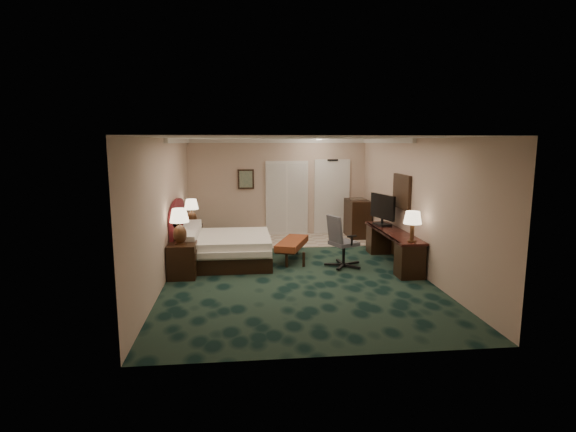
{
  "coord_description": "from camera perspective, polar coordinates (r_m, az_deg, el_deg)",
  "views": [
    {
      "loc": [
        -1.06,
        -8.86,
        2.62
      ],
      "look_at": [
        -0.05,
        0.6,
        1.05
      ],
      "focal_mm": 28.0,
      "sensor_mm": 36.0,
      "label": 1
    }
  ],
  "objects": [
    {
      "name": "headboard",
      "position": [
        10.14,
        -13.81,
        -1.84
      ],
      "size": [
        0.12,
        2.0,
        1.4
      ],
      "primitive_type": null,
      "color": "#501414",
      "rests_on": "ground"
    },
    {
      "name": "lamp_near",
      "position": [
        8.88,
        -13.59,
        -1.31
      ],
      "size": [
        0.39,
        0.39,
        0.7
      ],
      "primitive_type": null,
      "rotation": [
        0.0,
        0.0,
        -0.04
      ],
      "color": "#31200F",
      "rests_on": "nightstand_near"
    },
    {
      "name": "wall_art",
      "position": [
        12.61,
        -5.37,
        4.68
      ],
      "size": [
        0.45,
        0.06,
        0.55
      ],
      "primitive_type": "cube",
      "color": "#4A6757",
      "rests_on": "wall_back"
    },
    {
      "name": "wall_left",
      "position": [
        9.07,
        -15.17,
        0.97
      ],
      "size": [
        0.0,
        7.5,
        2.7
      ],
      "primitive_type": "cube",
      "color": "#CAAF98",
      "rests_on": "ground"
    },
    {
      "name": "nightstand_near",
      "position": [
        9.06,
        -13.26,
        -5.52
      ],
      "size": [
        0.54,
        0.61,
        0.67
      ],
      "primitive_type": "cube",
      "color": "black",
      "rests_on": "ground"
    },
    {
      "name": "wall_mirror",
      "position": [
        10.15,
        14.25,
        3.01
      ],
      "size": [
        0.05,
        0.95,
        0.75
      ],
      "primitive_type": "cube",
      "color": "white",
      "rests_on": "wall_right"
    },
    {
      "name": "tile_patch",
      "position": [
        12.21,
        3.29,
        -3.03
      ],
      "size": [
        3.2,
        1.7,
        0.01
      ],
      "primitive_type": "cube",
      "color": "#BDA790",
      "rests_on": "ground"
    },
    {
      "name": "entry_door",
      "position": [
        12.95,
        5.58,
        2.34
      ],
      "size": [
        1.02,
        0.06,
        2.18
      ],
      "primitive_type": "cube",
      "color": "silver",
      "rests_on": "ground"
    },
    {
      "name": "closet_doors",
      "position": [
        12.74,
        -0.15,
        2.27
      ],
      "size": [
        1.2,
        0.06,
        2.1
      ],
      "primitive_type": "cube",
      "color": "#B8B7AF",
      "rests_on": "ground"
    },
    {
      "name": "bed",
      "position": [
        9.92,
        -8.01,
        -4.21
      ],
      "size": [
        1.97,
        1.82,
        0.62
      ],
      "primitive_type": "cube",
      "color": "white",
      "rests_on": "ground"
    },
    {
      "name": "bed_bench",
      "position": [
        10.11,
        0.52,
        -4.34
      ],
      "size": [
        0.91,
        1.42,
        0.46
      ],
      "primitive_type": "cube",
      "rotation": [
        0.0,
        0.0,
        -0.36
      ],
      "color": "maroon",
      "rests_on": "ground"
    },
    {
      "name": "floor",
      "position": [
        9.3,
        0.71,
        -7.01
      ],
      "size": [
        5.0,
        7.5,
        0.0
      ],
      "primitive_type": "cube",
      "color": "black",
      "rests_on": "ground"
    },
    {
      "name": "minibar",
      "position": [
        12.66,
        8.79,
        -0.29
      ],
      "size": [
        0.55,
        0.99,
        1.04
      ],
      "primitive_type": "cube",
      "color": "black",
      "rests_on": "ground"
    },
    {
      "name": "wall_back",
      "position": [
        12.72,
        -1.29,
        3.62
      ],
      "size": [
        5.0,
        0.0,
        2.7
      ],
      "primitive_type": "cube",
      "color": "#CAAF98",
      "rests_on": "ground"
    },
    {
      "name": "desk_chair",
      "position": [
        9.56,
        7.11,
        -3.17
      ],
      "size": [
        0.85,
        0.83,
        1.12
      ],
      "primitive_type": null,
      "rotation": [
        0.0,
        0.0,
        0.43
      ],
      "color": "#535354",
      "rests_on": "ground"
    },
    {
      "name": "desk",
      "position": [
        10.03,
        13.14,
        -3.92
      ],
      "size": [
        0.54,
        2.5,
        0.72
      ],
      "primitive_type": "cube",
      "color": "black",
      "rests_on": "ground"
    },
    {
      "name": "desk_lamp",
      "position": [
        8.93,
        15.51,
        -1.28
      ],
      "size": [
        0.39,
        0.39,
        0.61
      ],
      "primitive_type": null,
      "rotation": [
        0.0,
        0.0,
        0.14
      ],
      "color": "#31200F",
      "rests_on": "desk"
    },
    {
      "name": "lamp_far",
      "position": [
        11.43,
        -12.15,
        0.45
      ],
      "size": [
        0.43,
        0.43,
        0.67
      ],
      "primitive_type": null,
      "rotation": [
        0.0,
        0.0,
        -0.26
      ],
      "color": "#31200F",
      "rests_on": "nightstand_far"
    },
    {
      "name": "wall_front",
      "position": [
        5.37,
        5.5,
        -4.38
      ],
      "size": [
        5.0,
        0.0,
        2.7
      ],
      "primitive_type": "cube",
      "color": "#CAAF98",
      "rests_on": "ground"
    },
    {
      "name": "nightstand_far",
      "position": [
        11.54,
        -11.93,
        -2.55
      ],
      "size": [
        0.45,
        0.51,
        0.56
      ],
      "primitive_type": "cube",
      "color": "black",
      "rests_on": "ground"
    },
    {
      "name": "tv",
      "position": [
        10.53,
        11.91,
        0.75
      ],
      "size": [
        0.31,
        0.92,
        0.72
      ],
      "primitive_type": "cube",
      "rotation": [
        0.0,
        0.0,
        0.26
      ],
      "color": "black",
      "rests_on": "desk"
    },
    {
      "name": "ceiling",
      "position": [
        8.92,
        0.74,
        9.86
      ],
      "size": [
        5.0,
        7.5,
        0.0
      ],
      "primitive_type": "cube",
      "color": "silver",
      "rests_on": "wall_back"
    },
    {
      "name": "wall_right",
      "position": [
        9.64,
        15.66,
        1.43
      ],
      "size": [
        0.0,
        7.5,
        2.7
      ],
      "primitive_type": "cube",
      "color": "#CAAF98",
      "rests_on": "ground"
    },
    {
      "name": "crown_molding",
      "position": [
        8.92,
        0.74,
        9.54
      ],
      "size": [
        5.0,
        7.5,
        0.1
      ],
      "primitive_type": null,
      "color": "silver",
      "rests_on": "wall_back"
    }
  ]
}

